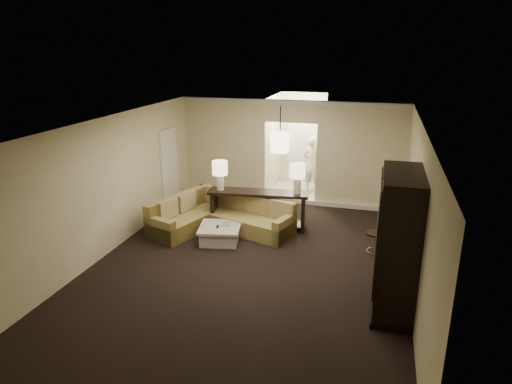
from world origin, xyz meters
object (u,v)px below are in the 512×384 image
(sectional_sofa, at_px, (219,217))
(coffee_table, at_px, (220,234))
(console_table, at_px, (258,206))
(armoire, at_px, (397,245))
(person, at_px, (313,161))
(drink_table, at_px, (375,239))

(sectional_sofa, bearing_deg, coffee_table, -50.53)
(coffee_table, bearing_deg, sectional_sofa, 111.02)
(coffee_table, bearing_deg, console_table, 58.92)
(armoire, bearing_deg, person, 111.04)
(sectional_sofa, xyz_separation_m, console_table, (0.84, 0.39, 0.21))
(coffee_table, height_order, armoire, armoire)
(drink_table, xyz_separation_m, person, (-1.91, 3.92, 0.56))
(sectional_sofa, distance_m, person, 3.91)
(console_table, bearing_deg, sectional_sofa, -161.97)
(coffee_table, bearing_deg, drink_table, 3.45)
(drink_table, height_order, person, person)
(drink_table, bearing_deg, person, 116.01)
(sectional_sofa, xyz_separation_m, armoire, (3.87, -2.32, 0.77))
(coffee_table, height_order, console_table, console_table)
(sectional_sofa, relative_size, person, 1.77)
(drink_table, bearing_deg, armoire, -80.24)
(sectional_sofa, xyz_separation_m, drink_table, (3.55, -0.41, 0.03))
(sectional_sofa, xyz_separation_m, person, (1.63, 3.51, 0.59))
(coffee_table, distance_m, person, 4.41)
(console_table, relative_size, armoire, 1.04)
(sectional_sofa, bearing_deg, person, 83.47)
(console_table, distance_m, armoire, 4.10)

